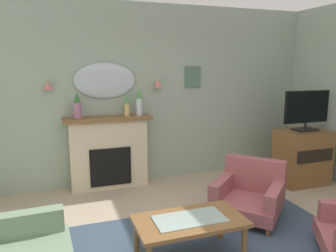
{
  "coord_description": "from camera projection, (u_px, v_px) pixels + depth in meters",
  "views": [
    {
      "loc": [
        -1.51,
        -2.43,
        1.96
      ],
      "look_at": [
        -0.12,
        1.56,
        1.15
      ],
      "focal_mm": 34.6,
      "sensor_mm": 36.0,
      "label": 1
    }
  ],
  "objects": [
    {
      "name": "wall_mirror",
      "position": [
        105.0,
        81.0,
        5.07
      ],
      "size": [
        0.96,
        0.06,
        0.56
      ],
      "primitive_type": "ellipsoid",
      "color": "#B2BCC6"
    },
    {
      "name": "tv_cabinet",
      "position": [
        302.0,
        157.0,
        5.37
      ],
      "size": [
        0.8,
        0.58,
        0.9
      ],
      "color": "brown",
      "rests_on": "ground"
    },
    {
      "name": "wall_back",
      "position": [
        150.0,
        94.0,
        5.44
      ],
      "size": [
        6.7,
        0.1,
        2.93
      ],
      "primitive_type": "cube",
      "color": "#93A393",
      "rests_on": "ground"
    },
    {
      "name": "fireplace",
      "position": [
        109.0,
        153.0,
        5.15
      ],
      "size": [
        1.36,
        0.36,
        1.16
      ],
      "color": "beige",
      "rests_on": "ground"
    },
    {
      "name": "mantel_vase_left",
      "position": [
        77.0,
        106.0,
        4.84
      ],
      "size": [
        0.12,
        0.12,
        0.4
      ],
      "color": "#9E6084",
      "rests_on": "fireplace"
    },
    {
      "name": "armchair_by_coffee_table",
      "position": [
        250.0,
        193.0,
        4.24
      ],
      "size": [
        1.14,
        1.14,
        0.71
      ],
      "color": "#934C51",
      "rests_on": "ground"
    },
    {
      "name": "framed_picture",
      "position": [
        193.0,
        77.0,
        5.56
      ],
      "size": [
        0.28,
        0.03,
        0.36
      ],
      "primitive_type": "cube",
      "color": "#4C6B56"
    },
    {
      "name": "tv_flatscreen",
      "position": [
        307.0,
        109.0,
        5.21
      ],
      "size": [
        0.84,
        0.24,
        0.65
      ],
      "color": "black",
      "rests_on": "tv_cabinet"
    },
    {
      "name": "wall_sconce_right",
      "position": [
        158.0,
        83.0,
        5.31
      ],
      "size": [
        0.14,
        0.14,
        0.14
      ],
      "primitive_type": "cone",
      "color": "#D17066"
    },
    {
      "name": "mantel_vase_right",
      "position": [
        139.0,
        102.0,
        5.14
      ],
      "size": [
        0.1,
        0.1,
        0.43
      ],
      "color": "silver",
      "rests_on": "fireplace"
    },
    {
      "name": "mantel_vase_centre",
      "position": [
        127.0,
        104.0,
        5.08
      ],
      "size": [
        0.1,
        0.1,
        0.35
      ],
      "color": "tan",
      "rests_on": "fireplace"
    },
    {
      "name": "coffee_table",
      "position": [
        190.0,
        224.0,
        3.24
      ],
      "size": [
        1.1,
        0.6,
        0.45
      ],
      "color": "brown",
      "rests_on": "ground"
    },
    {
      "name": "wall_sconce_left",
      "position": [
        48.0,
        85.0,
        4.76
      ],
      "size": [
        0.14,
        0.14,
        0.14
      ],
      "primitive_type": "cone",
      "color": "#D17066"
    }
  ]
}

